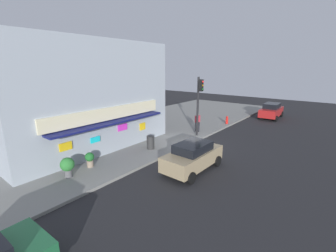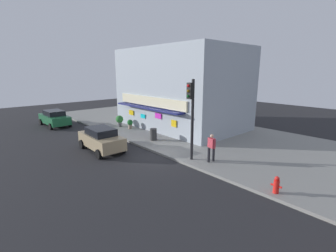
{
  "view_description": "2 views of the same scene",
  "coord_description": "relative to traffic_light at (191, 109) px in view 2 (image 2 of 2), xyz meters",
  "views": [
    {
      "loc": [
        -14.25,
        -9.13,
        5.97
      ],
      "look_at": [
        -1.16,
        1.24,
        1.6
      ],
      "focal_mm": 24.49,
      "sensor_mm": 36.0,
      "label": 1
    },
    {
      "loc": [
        11.88,
        -9.85,
        5.6
      ],
      "look_at": [
        -0.63,
        1.31,
        1.72
      ],
      "focal_mm": 25.61,
      "sensor_mm": 36.0,
      "label": 2
    }
  ],
  "objects": [
    {
      "name": "fire_hydrant",
      "position": [
        5.48,
        -0.18,
        -2.8
      ],
      "size": [
        0.5,
        0.26,
        0.81
      ],
      "color": "red",
      "rests_on": "sidewalk"
    },
    {
      "name": "potted_plant_by_window",
      "position": [
        -9.48,
        1.7,
        -2.68
      ],
      "size": [
        0.53,
        0.53,
        0.9
      ],
      "color": "gray",
      "rests_on": "sidewalk"
    },
    {
      "name": "trash_can",
      "position": [
        -4.96,
        0.98,
        -2.72
      ],
      "size": [
        0.54,
        0.54,
        0.94
      ],
      "primitive_type": "cylinder",
      "color": "#2D2D2D",
      "rests_on": "sidewalk"
    },
    {
      "name": "potted_plant_by_doorway",
      "position": [
        -10.98,
        1.45,
        -2.52
      ],
      "size": [
        0.74,
        0.74,
        1.12
      ],
      "color": "#59595B",
      "rests_on": "sidewalk"
    },
    {
      "name": "parked_car_green",
      "position": [
        -16.36,
        -3.06,
        -2.51
      ],
      "size": [
        4.43,
        2.16,
        1.62
      ],
      "color": "#1E6038",
      "rests_on": "ground_plane"
    },
    {
      "name": "corner_building",
      "position": [
        -7.28,
        6.39,
        0.58
      ],
      "size": [
        11.96,
        8.54,
        7.55
      ],
      "color": "#9EA8B2",
      "rests_on": "sidewalk"
    },
    {
      "name": "pedestrian",
      "position": [
        1.06,
        0.72,
        -2.22
      ],
      "size": [
        0.63,
        0.54,
        1.73
      ],
      "color": "black",
      "rests_on": "sidewalk"
    },
    {
      "name": "sidewalk",
      "position": [
        -2.23,
        5.5,
        -3.27
      ],
      "size": [
        42.89,
        12.25,
        0.16
      ],
      "primitive_type": "cube",
      "color": "gray",
      "rests_on": "ground_plane"
    },
    {
      "name": "ground_plane",
      "position": [
        -2.23,
        -0.63,
        -3.35
      ],
      "size": [
        64.34,
        64.34,
        0.0
      ],
      "primitive_type": "plane",
      "color": "#232326"
    },
    {
      "name": "parked_car_tan",
      "position": [
        -5.76,
        -3.12,
        -2.48
      ],
      "size": [
        4.14,
        2.06,
        1.67
      ],
      "color": "#9E8966",
      "rests_on": "ground_plane"
    },
    {
      "name": "traffic_light",
      "position": [
        0.0,
        0.0,
        0.0
      ],
      "size": [
        0.32,
        0.58,
        4.97
      ],
      "color": "black",
      "rests_on": "sidewalk"
    }
  ]
}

